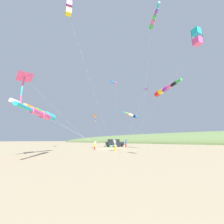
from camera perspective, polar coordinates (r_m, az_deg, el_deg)
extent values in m
plane|color=tan|center=(27.91, -0.96, -14.24)|extent=(600.00, 600.00, 0.00)
ellipsoid|color=#6B844C|center=(77.02, 30.58, -10.72)|extent=(28.00, 240.00, 10.72)
cube|color=black|center=(37.37, 1.13, -12.29)|extent=(4.68, 3.38, 0.84)
cube|color=black|center=(37.22, 0.63, -11.13)|extent=(3.01, 2.51, 0.68)
cylinder|color=black|center=(38.81, 2.62, -12.86)|extent=(0.69, 0.46, 0.66)
cylinder|color=black|center=(37.14, 3.83, -12.92)|extent=(0.69, 0.46, 0.66)
cylinder|color=black|center=(37.70, -1.53, -12.92)|extent=(0.69, 0.46, 0.66)
cylinder|color=black|center=(35.97, -0.48, -13.01)|extent=(0.69, 0.46, 0.66)
cube|color=green|center=(35.11, -0.43, -13.30)|extent=(0.60, 0.40, 0.36)
cube|color=white|center=(35.10, -0.43, -12.96)|extent=(0.62, 0.42, 0.06)
cube|color=gold|center=(22.80, 1.23, -14.04)|extent=(0.15, 0.28, 0.72)
cylinder|color=silver|center=(22.77, 1.22, -12.39)|extent=(0.34, 0.34, 0.60)
sphere|color=beige|center=(22.77, 1.22, -11.36)|extent=(0.23, 0.23, 0.23)
cylinder|color=silver|center=(22.77, 0.68, -11.26)|extent=(0.09, 0.37, 0.45)
cylinder|color=silver|center=(22.98, 1.22, -11.26)|extent=(0.09, 0.37, 0.45)
cube|color=gold|center=(29.36, -6.70, -13.39)|extent=(0.27, 0.17, 0.63)
cylinder|color=silver|center=(29.34, -6.68, -12.26)|extent=(0.34, 0.34, 0.52)
sphere|color=tan|center=(29.33, -6.66, -11.56)|extent=(0.20, 0.20, 0.20)
cylinder|color=silver|center=(29.52, -6.68, -11.49)|extent=(0.33, 0.13, 0.40)
cylinder|color=silver|center=(29.34, -6.29, -11.50)|extent=(0.33, 0.13, 0.40)
cube|color=#B72833|center=(34.90, 5.48, -12.90)|extent=(0.18, 0.33, 0.80)
cylinder|color=#335199|center=(34.88, 5.46, -11.70)|extent=(0.40, 0.40, 0.66)
sphere|color=beige|center=(34.88, 5.44, -10.95)|extent=(0.25, 0.25, 0.25)
cylinder|color=#335199|center=(34.89, 5.83, -10.87)|extent=(0.13, 0.41, 0.50)
cylinder|color=#335199|center=(34.65, 5.44, -10.88)|extent=(0.13, 0.41, 0.50)
cube|color=#B72833|center=(24.97, -6.74, -13.94)|extent=(0.10, 0.21, 0.53)
cylinder|color=gold|center=(24.95, -6.71, -12.83)|extent=(0.24, 0.24, 0.44)
sphere|color=tan|center=(24.94, -6.70, -12.14)|extent=(0.17, 0.17, 0.17)
cylinder|color=gold|center=(24.96, -7.05, -12.06)|extent=(0.07, 0.27, 0.33)
cylinder|color=gold|center=(25.09, -6.65, -12.06)|extent=(0.07, 0.27, 0.33)
cylinder|color=blue|center=(20.57, 9.10, -1.76)|extent=(0.59, 0.47, 0.44)
cylinder|color=black|center=(20.13, 8.38, -1.48)|extent=(0.58, 0.43, 0.40)
cylinder|color=white|center=(19.69, 7.63, -1.19)|extent=(0.57, 0.38, 0.35)
cylinder|color=white|center=(19.26, 6.84, -0.89)|extent=(0.57, 0.34, 0.31)
cylinder|color=orange|center=(18.83, 6.02, -0.56)|extent=(0.56, 0.29, 0.26)
cylinder|color=#1EB7C6|center=(18.40, 5.17, -0.23)|extent=(0.55, 0.25, 0.22)
cylinder|color=white|center=(23.10, 3.29, -9.05)|extent=(0.99, 6.94, 4.70)
pyramid|color=orange|center=(34.87, -6.72, -1.19)|extent=(1.35, 1.11, 0.45)
cylinder|color=black|center=(34.84, -6.68, -1.29)|extent=(0.38, 0.89, 0.47)
cylinder|color=orange|center=(34.80, -6.68, -1.80)|extent=(0.13, 0.13, 0.52)
cylinder|color=black|center=(34.73, -6.66, -2.65)|extent=(0.14, 0.15, 0.53)
cylinder|color=orange|center=(34.67, -6.60, -3.51)|extent=(0.15, 0.12, 0.53)
cylinder|color=white|center=(35.46, -4.98, -7.56)|extent=(3.05, 0.24, 7.38)
cylinder|color=red|center=(27.63, 17.57, 6.91)|extent=(1.27, 1.36, 0.96)
cylinder|color=yellow|center=(26.89, 18.82, 7.65)|extent=(1.18, 1.31, 0.86)
cylinder|color=purple|center=(26.16, 20.15, 8.43)|extent=(1.09, 1.26, 0.76)
cylinder|color=#EF4C93|center=(25.45, 21.57, 9.25)|extent=(1.00, 1.21, 0.66)
cylinder|color=black|center=(24.76, 23.07, 10.10)|extent=(0.91, 1.16, 0.57)
cylinder|color=green|center=(24.10, 24.66, 11.00)|extent=(0.82, 1.11, 0.47)
cylinder|color=white|center=(31.44, 8.58, -5.03)|extent=(2.77, 12.54, 9.58)
cylinder|color=green|center=(29.54, 15.28, 29.84)|extent=(1.23, 1.20, 0.72)
cylinder|color=#EF4C93|center=(28.72, 15.80, 31.02)|extent=(1.16, 1.13, 0.64)
cylinder|color=green|center=(27.93, 16.37, 32.26)|extent=(1.10, 1.06, 0.55)
cylinder|color=purple|center=(27.14, 16.99, 33.56)|extent=(1.04, 0.99, 0.46)
cylinder|color=#1EB7C6|center=(26.38, 17.66, 34.95)|extent=(0.97, 0.92, 0.38)
cylinder|color=white|center=(30.63, 12.72, 5.83)|extent=(9.27, 9.49, 20.61)
cylinder|color=#1EB7C6|center=(20.13, -23.36, -1.51)|extent=(1.94, 1.75, 0.96)
cylinder|color=green|center=(18.71, -26.06, -0.23)|extent=(1.84, 1.62, 0.81)
cylinder|color=orange|center=(17.36, -29.20, 1.25)|extent=(1.73, 1.49, 0.65)
cylinder|color=white|center=(16.08, -32.86, 2.97)|extent=(1.63, 1.36, 0.50)
cylinder|color=white|center=(23.08, -11.46, -9.35)|extent=(9.71, 0.31, 4.30)
pyramid|color=purple|center=(36.16, 13.22, 8.98)|extent=(1.30, 1.53, 0.38)
cylinder|color=black|center=(36.14, 13.26, 8.86)|extent=(1.04, 0.47, 0.34)
cylinder|color=purple|center=(36.02, 13.25, 8.33)|extent=(0.16, 0.16, 0.59)
cylinder|color=green|center=(35.81, 13.18, 7.46)|extent=(0.19, 0.19, 0.60)
cylinder|color=purple|center=(35.62, 13.10, 6.57)|extent=(0.17, 0.18, 0.59)
cylinder|color=white|center=(35.51, 8.90, -2.40)|extent=(1.51, 6.15, 13.64)
cylinder|color=#EF4C93|center=(25.50, 1.39, 11.22)|extent=(0.93, 0.76, 0.58)
cylinder|color=#EF4C93|center=(24.74, 1.02, 11.38)|extent=(0.89, 0.71, 0.53)
cylinder|color=blue|center=(23.97, 0.62, 11.54)|extent=(0.85, 0.66, 0.49)
cylinder|color=#1EB7C6|center=(23.21, 0.19, 11.71)|extent=(0.81, 0.61, 0.44)
cylinder|color=blue|center=(22.45, -0.26, 11.90)|extent=(0.77, 0.56, 0.39)
cylinder|color=white|center=(30.57, 0.89, -3.41)|extent=(8.65, 9.31, 11.24)
cube|color=purple|center=(28.80, -16.42, 35.37)|extent=(1.09, 1.09, 0.84)
cube|color=yellow|center=(27.85, -16.59, 33.45)|extent=(1.09, 1.09, 0.84)
cylinder|color=black|center=(28.05, -15.35, 34.92)|extent=(0.02, 0.02, 2.18)
cylinder|color=black|center=(28.64, -15.62, 33.73)|extent=(0.02, 0.02, 2.18)
cylinder|color=black|center=(28.01, -17.42, 35.12)|extent=(0.02, 0.02, 2.18)
cylinder|color=black|center=(28.61, -17.63, 33.93)|extent=(0.02, 0.02, 2.18)
cylinder|color=white|center=(25.77, -7.46, 8.74)|extent=(11.97, 2.57, 20.47)
cylinder|color=#EF4C93|center=(16.27, -24.64, -1.39)|extent=(1.97, 2.37, 0.73)
cylinder|color=#EF4C93|center=(13.96, -27.35, -0.09)|extent=(1.82, 2.26, 0.55)
cylinder|color=#1EB7C6|center=(11.69, -31.12, 1.72)|extent=(1.68, 2.15, 0.38)
cylinder|color=white|center=(20.27, -10.35, -9.77)|extent=(10.65, 1.11, 3.89)
pyramid|color=#EF4C93|center=(16.09, -31.11, 11.99)|extent=(2.09, 2.25, 0.72)
cylinder|color=black|center=(16.04, -30.99, 11.66)|extent=(1.27, 0.93, 0.74)
cylinder|color=#EF4C93|center=(15.87, -31.35, 9.93)|extent=(0.26, 0.21, 0.87)
cylinder|color=#1EB7C6|center=(15.56, -31.83, 7.06)|extent=(0.18, 0.26, 0.87)
cylinder|color=#EF4C93|center=(15.29, -32.05, 4.05)|extent=(0.22, 0.17, 0.86)
cylinder|color=white|center=(19.40, -16.11, -4.49)|extent=(12.24, 4.58, 7.24)
cube|color=#1EB7C6|center=(14.13, 30.13, 25.43)|extent=(0.65, 0.65, 0.50)
cube|color=#EF4C93|center=(13.69, 30.48, 22.70)|extent=(0.65, 0.65, 0.50)
cylinder|color=black|center=(13.97, 31.87, 24.09)|extent=(0.02, 0.02, 1.30)
cylinder|color=black|center=(14.20, 30.10, 23.29)|extent=(0.02, 0.02, 1.30)
cylinder|color=black|center=(13.62, 30.51, 24.92)|extent=(0.02, 0.02, 1.30)
cylinder|color=black|center=(13.85, 28.73, 24.06)|extent=(0.02, 0.02, 1.30)
cylinder|color=white|center=(15.19, 14.37, -0.32)|extent=(3.03, 10.51, 8.57)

